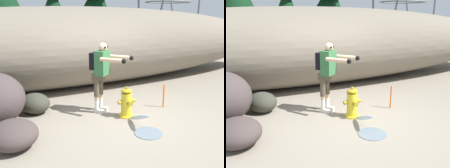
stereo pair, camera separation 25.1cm
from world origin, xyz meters
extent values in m
cube|color=gray|center=(0.00, 0.00, -0.02)|extent=(56.00, 56.00, 0.04)
ellipsoid|color=#756B5B|center=(0.00, 3.31, 1.29)|extent=(17.12, 3.20, 2.58)
cylinder|color=yellow|center=(0.04, 0.14, 0.02)|extent=(0.33, 0.33, 0.04)
cylinder|color=yellow|center=(0.04, 0.14, 0.31)|extent=(0.25, 0.25, 0.54)
ellipsoid|color=#9E8419|center=(0.04, 0.14, 0.63)|extent=(0.26, 0.26, 0.10)
cylinder|color=#9E8419|center=(0.04, 0.14, 0.71)|extent=(0.06, 0.06, 0.05)
cylinder|color=#9E8419|center=(-0.13, 0.14, 0.38)|extent=(0.09, 0.09, 0.09)
cylinder|color=#9E8419|center=(0.21, 0.14, 0.38)|extent=(0.09, 0.09, 0.09)
cylinder|color=#9E8419|center=(0.04, -0.03, 0.38)|extent=(0.11, 0.09, 0.11)
ellipsoid|color=silver|center=(0.04, -0.43, 0.20)|extent=(0.10, 0.82, 0.44)
cylinder|color=slate|center=(0.04, -0.81, 0.01)|extent=(0.58, 0.58, 0.01)
cube|color=beige|center=(-0.30, 0.73, 0.04)|extent=(0.24, 0.27, 0.09)
cylinder|color=white|center=(-0.34, 0.77, 0.21)|extent=(0.10, 0.10, 0.24)
cylinder|color=#DBAD89|center=(-0.34, 0.77, 0.38)|extent=(0.10, 0.10, 0.09)
cylinder|color=brown|center=(-0.34, 0.77, 0.64)|extent=(0.13, 0.13, 0.42)
cube|color=beige|center=(-0.46, 0.60, 0.04)|extent=(0.24, 0.27, 0.09)
cylinder|color=white|center=(-0.50, 0.65, 0.21)|extent=(0.10, 0.10, 0.24)
cylinder|color=#DBAD89|center=(-0.50, 0.65, 0.38)|extent=(0.10, 0.10, 0.09)
cylinder|color=brown|center=(-0.50, 0.65, 0.64)|extent=(0.13, 0.13, 0.42)
cube|color=brown|center=(-0.42, 0.71, 0.90)|extent=(0.37, 0.36, 0.16)
cube|color=#336B3D|center=(-0.35, 0.63, 1.24)|extent=(0.43, 0.41, 0.58)
cube|color=black|center=(-0.48, 0.78, 1.27)|extent=(0.32, 0.30, 0.40)
sphere|color=#DBAD89|center=(-0.34, 0.61, 1.61)|extent=(0.20, 0.20, 0.20)
cube|color=black|center=(-0.28, 0.54, 1.61)|extent=(0.13, 0.11, 0.04)
cylinder|color=#DBAD89|center=(0.05, 0.48, 1.37)|extent=(0.43, 0.51, 0.09)
sphere|color=black|center=(0.22, 0.27, 1.37)|extent=(0.11, 0.11, 0.11)
cylinder|color=#DBAD89|center=(-0.29, 0.20, 1.37)|extent=(0.43, 0.51, 0.09)
sphere|color=black|center=(-0.12, -0.01, 1.37)|extent=(0.11, 0.11, 0.11)
ellipsoid|color=#433735|center=(-2.46, -0.24, 0.26)|extent=(1.05, 1.09, 0.52)
ellipsoid|color=#35362C|center=(-1.86, 1.28, 0.25)|extent=(0.96, 0.99, 0.49)
cylinder|color=#47331E|center=(-2.01, 9.22, 0.59)|extent=(0.33, 0.33, 1.17)
cone|color=#0F3319|center=(-2.01, 9.22, 2.95)|extent=(2.74, 2.74, 3.55)
cylinder|color=#47331E|center=(0.35, 8.72, 0.69)|extent=(0.23, 0.23, 1.39)
cone|color=#0F3319|center=(0.35, 8.72, 2.54)|extent=(1.92, 1.92, 2.31)
cylinder|color=#47331E|center=(2.38, 8.16, 0.65)|extent=(0.34, 0.34, 1.30)
cone|color=#0F3319|center=(2.38, 8.16, 2.45)|extent=(2.81, 2.81, 2.31)
cylinder|color=#47331E|center=(3.89, 10.90, 0.70)|extent=(0.25, 0.25, 1.41)
cone|color=#0F3319|center=(3.89, 10.90, 2.66)|extent=(2.06, 2.06, 2.49)
cylinder|color=slate|center=(10.87, 12.42, 3.18)|extent=(1.10, 1.10, 6.39)
cylinder|color=slate|center=(7.74, 12.42, 3.18)|extent=(1.10, 1.10, 6.39)
cylinder|color=slate|center=(10.87, 9.29, 3.18)|extent=(1.10, 1.10, 6.39)
cylinder|color=slate|center=(7.74, 9.29, 3.18)|extent=(1.10, 1.10, 6.39)
torus|color=slate|center=(9.30, 10.86, 3.18)|extent=(3.36, 3.36, 0.10)
cylinder|color=#E55914|center=(1.20, 0.25, 0.30)|extent=(0.04, 0.04, 0.60)
camera|label=1|loc=(-2.55, -4.57, 2.34)|focal=39.21mm
camera|label=2|loc=(-2.32, -4.68, 2.34)|focal=39.21mm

